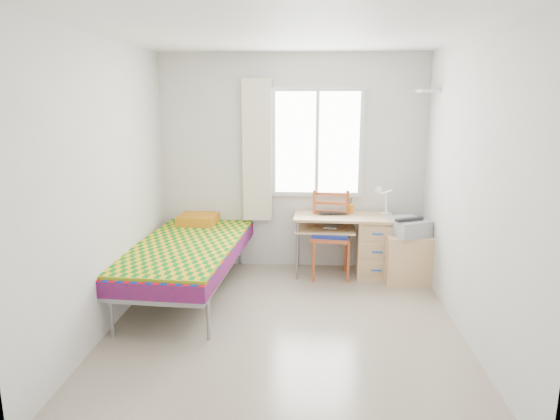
% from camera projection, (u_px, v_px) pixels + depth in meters
% --- Properties ---
extents(floor, '(3.50, 3.50, 0.00)m').
position_uv_depth(floor, '(285.00, 326.00, 4.65)').
color(floor, '#BCAD93').
rests_on(floor, ground).
extents(ceiling, '(3.50, 3.50, 0.00)m').
position_uv_depth(ceiling, '(285.00, 32.00, 4.07)').
color(ceiling, white).
rests_on(ceiling, wall_back).
extents(wall_back, '(3.20, 0.00, 3.20)m').
position_uv_depth(wall_back, '(292.00, 163.00, 6.06)').
color(wall_back, silver).
rests_on(wall_back, ground).
extents(wall_left, '(0.00, 3.50, 3.50)m').
position_uv_depth(wall_left, '(106.00, 187.00, 4.45)').
color(wall_left, silver).
rests_on(wall_left, ground).
extents(wall_right, '(0.00, 3.50, 3.50)m').
position_uv_depth(wall_right, '(471.00, 191.00, 4.27)').
color(wall_right, silver).
rests_on(wall_right, ground).
extents(window, '(1.10, 0.04, 1.30)m').
position_uv_depth(window, '(317.00, 143.00, 5.97)').
color(window, white).
rests_on(window, wall_back).
extents(curtain, '(0.35, 0.05, 1.70)m').
position_uv_depth(curtain, '(257.00, 151.00, 5.99)').
color(curtain, beige).
rests_on(curtain, wall_back).
extents(floating_shelf, '(0.20, 0.32, 0.03)m').
position_uv_depth(floating_shelf, '(427.00, 91.00, 5.45)').
color(floating_shelf, white).
rests_on(floating_shelf, wall_right).
extents(bed, '(1.21, 2.33, 0.98)m').
position_uv_depth(bed, '(188.00, 250.00, 5.38)').
color(bed, gray).
rests_on(bed, floor).
extents(desk, '(1.18, 0.58, 0.72)m').
position_uv_depth(desk, '(368.00, 243.00, 5.92)').
color(desk, tan).
rests_on(desk, floor).
extents(chair, '(0.49, 0.49, 1.01)m').
position_uv_depth(chair, '(331.00, 229.00, 5.86)').
color(chair, '#A44F1F').
rests_on(chair, floor).
extents(cabinet, '(0.56, 0.51, 0.56)m').
position_uv_depth(cabinet, '(405.00, 257.00, 5.75)').
color(cabinet, '#DDAD71').
rests_on(cabinet, floor).
extents(printer, '(0.53, 0.56, 0.19)m').
position_uv_depth(printer, '(407.00, 226.00, 5.64)').
color(printer, '#AEB3B7').
rests_on(printer, cabinet).
extents(laptop, '(0.35, 0.24, 0.03)m').
position_uv_depth(laptop, '(333.00, 214.00, 5.89)').
color(laptop, black).
rests_on(laptop, desk).
extents(pen_cup, '(0.09, 0.09, 0.11)m').
position_uv_depth(pen_cup, '(350.00, 209.00, 5.99)').
color(pen_cup, orange).
rests_on(pen_cup, desk).
extents(task_lamp, '(0.22, 0.31, 0.38)m').
position_uv_depth(task_lamp, '(383.00, 198.00, 5.72)').
color(task_lamp, white).
rests_on(task_lamp, desk).
extents(book, '(0.17, 0.22, 0.02)m').
position_uv_depth(book, '(324.00, 226.00, 5.90)').
color(book, gray).
rests_on(book, desk).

